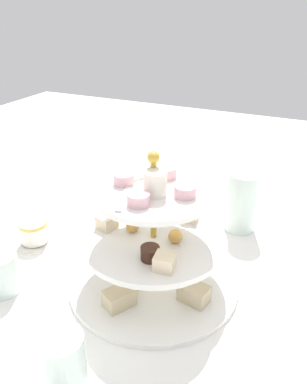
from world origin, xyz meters
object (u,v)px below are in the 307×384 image
Objects in this scene: water_glass_short_left at (0,273)px; water_glass_mid_back at (63,364)px; water_glass_tall_right at (241,202)px; tiered_serving_stand at (153,248)px; butter_knife_right at (117,202)px; teacup_with_saucer at (34,233)px.

water_glass_short_left is 0.80× the size of water_glass_mid_back.
water_glass_mid_back is at bearing -13.21° from water_glass_tall_right.
water_glass_tall_right reaches higher than water_glass_short_left.
tiered_serving_stand is at bearing 118.44° from water_glass_short_left.
butter_knife_right is at bearing -157.90° from water_glass_mid_back.
water_glass_tall_right is 1.82× the size of water_glass_short_left.
butter_knife_right is (0.01, -0.31, -0.07)m from water_glass_tall_right.
water_glass_short_left is 0.82× the size of teacup_with_saucer.
water_glass_short_left is at bearing 41.90° from butter_knife_right.
tiered_serving_stand reaches higher than water_glass_short_left.
water_glass_tall_right is 1.47× the size of water_glass_mid_back.
teacup_with_saucer is at bearing -161.95° from water_glass_short_left.
teacup_with_saucer is 0.99× the size of water_glass_mid_back.
butter_knife_right is at bearing -138.40° from tiered_serving_stand.
teacup_with_saucer is (-0.14, -0.05, -0.01)m from water_glass_short_left.
water_glass_tall_right is 0.31m from butter_knife_right.
water_glass_tall_right reaches higher than teacup_with_saucer.
water_glass_tall_right is 0.79× the size of butter_knife_right.
water_glass_tall_right is 0.50m from water_glass_short_left.
teacup_with_saucer is at bearing -133.79° from water_glass_mid_back.
tiered_serving_stand is 3.32× the size of water_glass_mid_back.
tiered_serving_stand is 0.27m from water_glass_short_left.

